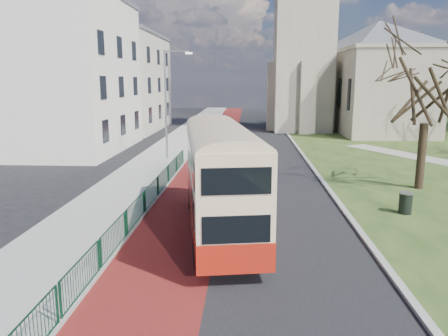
# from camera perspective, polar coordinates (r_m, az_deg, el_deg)

# --- Properties ---
(ground) EXTENTS (160.00, 160.00, 0.00)m
(ground) POSITION_cam_1_polar(r_m,az_deg,el_deg) (15.89, -3.01, -10.55)
(ground) COLOR black
(ground) RESTS_ON ground
(road_carriageway) EXTENTS (9.00, 120.00, 0.01)m
(road_carriageway) POSITION_cam_1_polar(r_m,az_deg,el_deg) (35.16, 2.83, 1.67)
(road_carriageway) COLOR black
(road_carriageway) RESTS_ON ground
(bus_lane) EXTENTS (3.40, 120.00, 0.01)m
(bus_lane) POSITION_cam_1_polar(r_m,az_deg,el_deg) (35.27, -1.56, 1.71)
(bus_lane) COLOR #591414
(bus_lane) RESTS_ON ground
(pavement_west) EXTENTS (4.00, 120.00, 0.12)m
(pavement_west) POSITION_cam_1_polar(r_m,az_deg,el_deg) (35.76, -7.64, 1.84)
(pavement_west) COLOR gray
(pavement_west) RESTS_ON ground
(kerb_west) EXTENTS (0.25, 120.00, 0.13)m
(kerb_west) POSITION_cam_1_polar(r_m,az_deg,el_deg) (35.45, -4.46, 1.83)
(kerb_west) COLOR #999993
(kerb_west) RESTS_ON ground
(kerb_east) EXTENTS (0.25, 80.00, 0.13)m
(kerb_east) POSITION_cam_1_polar(r_m,az_deg,el_deg) (37.39, 9.92, 2.19)
(kerb_east) COLOR #999993
(kerb_east) RESTS_ON ground
(pedestrian_railing) EXTENTS (0.07, 24.00, 1.12)m
(pedestrian_railing) POSITION_cam_1_polar(r_m,az_deg,el_deg) (19.94, -10.30, -4.45)
(pedestrian_railing) COLOR #0D3A23
(pedestrian_railing) RESTS_ON ground
(gothic_church) EXTENTS (16.38, 18.00, 40.00)m
(gothic_church) POSITION_cam_1_polar(r_m,az_deg,el_deg) (54.26, 15.49, 18.62)
(gothic_church) COLOR gray
(gothic_church) RESTS_ON ground
(street_block_near) EXTENTS (10.30, 14.30, 13.00)m
(street_block_near) POSITION_cam_1_polar(r_m,az_deg,el_deg) (39.84, -20.44, 11.53)
(street_block_near) COLOR silver
(street_block_near) RESTS_ON ground
(street_block_far) EXTENTS (10.30, 16.30, 11.50)m
(street_block_far) POSITION_cam_1_polar(r_m,az_deg,el_deg) (54.92, -13.72, 10.89)
(street_block_far) COLOR beige
(street_block_far) RESTS_ON ground
(streetlamp) EXTENTS (2.13, 0.18, 8.00)m
(streetlamp) POSITION_cam_1_polar(r_m,az_deg,el_deg) (33.22, -7.37, 8.99)
(streetlamp) COLOR gray
(streetlamp) RESTS_ON pavement_west
(bus) EXTENTS (3.81, 10.14, 4.14)m
(bus) POSITION_cam_1_polar(r_m,az_deg,el_deg) (16.97, -0.56, -0.75)
(bus) COLOR #9E1B0E
(bus) RESTS_ON ground
(winter_tree_near) EXTENTS (7.20, 7.20, 9.30)m
(winter_tree_near) POSITION_cam_1_polar(r_m,az_deg,el_deg) (25.91, 25.23, 11.55)
(winter_tree_near) COLOR black
(winter_tree_near) RESTS_ON grass_green
(litter_bin) EXTENTS (0.81, 0.81, 0.98)m
(litter_bin) POSITION_cam_1_polar(r_m,az_deg,el_deg) (21.25, 22.63, -4.22)
(litter_bin) COLOR black
(litter_bin) RESTS_ON grass_green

